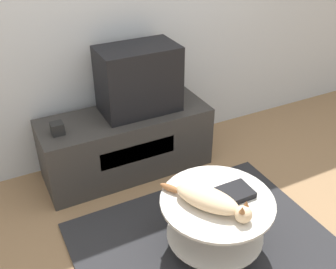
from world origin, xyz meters
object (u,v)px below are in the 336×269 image
at_px(tv, 139,79).
at_px(speaker, 57,129).
at_px(cat, 210,200).
at_px(dvd_box, 235,193).

relative_size(tv, speaker, 6.84).
relative_size(tv, cat, 1.12).
distance_m(speaker, dvd_box, 1.32).
distance_m(dvd_box, cat, 0.20).
bearing_deg(dvd_box, tv, 97.18).
bearing_deg(dvd_box, speaker, 127.99).
bearing_deg(cat, dvd_box, 66.24).
bearing_deg(speaker, cat, -59.98).
bearing_deg(tv, cat, -92.86).
height_order(dvd_box, cat, cat).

